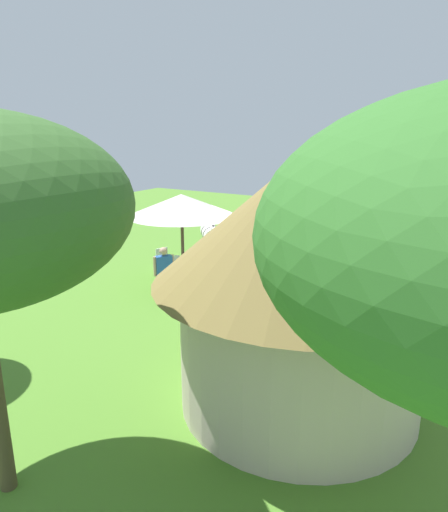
% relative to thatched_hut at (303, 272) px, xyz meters
% --- Properties ---
extents(ground_plane, '(36.00, 36.00, 0.00)m').
position_rel_thatched_hut_xyz_m(ground_plane, '(3.70, -4.92, -2.47)').
color(ground_plane, '#4F812A').
extents(thatched_hut, '(5.11, 5.11, 4.50)m').
position_rel_thatched_hut_xyz_m(thatched_hut, '(0.00, 0.00, 0.00)').
color(thatched_hut, beige).
rests_on(thatched_hut, ground_plane).
extents(shade_umbrella, '(3.34, 3.34, 2.87)m').
position_rel_thatched_hut_xyz_m(shade_umbrella, '(5.65, -4.30, 0.05)').
color(shade_umbrella, brown).
rests_on(shade_umbrella, ground_plane).
extents(patio_dining_table, '(1.49, 1.02, 0.74)m').
position_rel_thatched_hut_xyz_m(patio_dining_table, '(5.65, -4.30, -1.82)').
color(patio_dining_table, silver).
rests_on(patio_dining_table, ground_plane).
extents(patio_chair_west_end, '(0.55, 0.56, 0.90)m').
position_rel_thatched_hut_xyz_m(patio_chair_west_end, '(6.79, -4.75, -1.95)').
color(patio_chair_west_end, silver).
rests_on(patio_chair_west_end, ground_plane).
extents(patio_chair_near_lawn, '(0.51, 0.49, 0.90)m').
position_rel_thatched_hut_xyz_m(patio_chair_near_lawn, '(5.44, -3.10, -1.95)').
color(patio_chair_near_lawn, silver).
rests_on(patio_chair_near_lawn, ground_plane).
extents(patio_chair_east_end, '(0.61, 0.61, 0.90)m').
position_rel_thatched_hut_xyz_m(patio_chair_east_end, '(4.77, -5.15, -1.95)').
color(patio_chair_east_end, silver).
rests_on(patio_chair_east_end, ground_plane).
extents(guest_beside_umbrella, '(0.43, 0.51, 1.68)m').
position_rel_thatched_hut_xyz_m(guest_beside_umbrella, '(4.42, -5.48, -1.46)').
color(guest_beside_umbrella, black).
rests_on(guest_beside_umbrella, ground_plane).
extents(guest_behind_table, '(0.42, 0.51, 1.65)m').
position_rel_thatched_hut_xyz_m(guest_behind_table, '(5.07, -2.60, -1.48)').
color(guest_behind_table, black).
rests_on(guest_behind_table, ground_plane).
extents(standing_watcher, '(0.50, 0.47, 1.73)m').
position_rel_thatched_hut_xyz_m(standing_watcher, '(0.73, -8.25, -1.43)').
color(standing_watcher, black).
rests_on(standing_watcher, ground_plane).
extents(striped_lounge_chair, '(0.94, 0.74, 0.58)m').
position_rel_thatched_hut_xyz_m(striped_lounge_chair, '(2.07, -4.14, -2.22)').
color(striped_lounge_chair, '#26976D').
rests_on(striped_lounge_chair, ground_plane).
extents(zebra_nearest_camera, '(2.25, 1.17, 1.46)m').
position_rel_thatched_hut_xyz_m(zebra_nearest_camera, '(2.32, -6.76, -1.54)').
color(zebra_nearest_camera, silver).
rests_on(zebra_nearest_camera, ground_plane).
extents(zebra_by_umbrella, '(1.56, 1.75, 1.50)m').
position_rel_thatched_hut_xyz_m(zebra_by_umbrella, '(6.39, -7.10, -1.51)').
color(zebra_by_umbrella, silver).
rests_on(zebra_by_umbrella, ground_plane).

